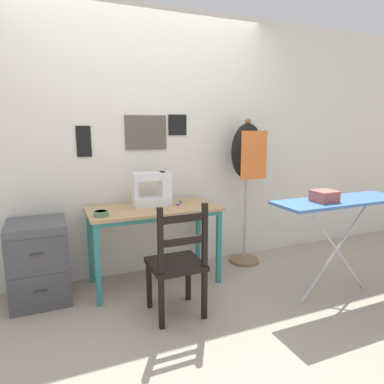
# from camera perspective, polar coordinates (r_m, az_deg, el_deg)

# --- Properties ---
(ground_plane) EXTENTS (14.00, 14.00, 0.00)m
(ground_plane) POSITION_cam_1_polar(r_m,az_deg,el_deg) (3.13, -4.60, -16.72)
(ground_plane) COLOR tan
(wall_back) EXTENTS (10.00, 0.07, 2.55)m
(wall_back) POSITION_cam_1_polar(r_m,az_deg,el_deg) (3.37, -8.28, 7.82)
(wall_back) COLOR silver
(wall_back) RESTS_ON ground_plane
(sewing_table) EXTENTS (1.17, 0.55, 0.73)m
(sewing_table) POSITION_cam_1_polar(r_m,az_deg,el_deg) (3.13, -6.29, -4.21)
(sewing_table) COLOR tan
(sewing_table) RESTS_ON ground_plane
(sewing_machine) EXTENTS (0.36, 0.16, 0.34)m
(sewing_machine) POSITION_cam_1_polar(r_m,az_deg,el_deg) (3.17, -6.31, 0.35)
(sewing_machine) COLOR white
(sewing_machine) RESTS_ON sewing_table
(fabric_bowl) EXTENTS (0.12, 0.12, 0.04)m
(fabric_bowl) POSITION_cam_1_polar(r_m,az_deg,el_deg) (2.90, -14.93, -3.45)
(fabric_bowl) COLOR #56895B
(fabric_bowl) RESTS_ON sewing_table
(scissors) EXTENTS (0.13, 0.07, 0.01)m
(scissors) POSITION_cam_1_polar(r_m,az_deg,el_deg) (3.20, 1.94, -2.14)
(scissors) COLOR silver
(scissors) RESTS_ON sewing_table
(thread_spool_near_machine) EXTENTS (0.03, 0.03, 0.03)m
(thread_spool_near_machine) POSITION_cam_1_polar(r_m,az_deg,el_deg) (3.16, -2.37, -2.06)
(thread_spool_near_machine) COLOR purple
(thread_spool_near_machine) RESTS_ON sewing_table
(thread_spool_mid_table) EXTENTS (0.04, 0.04, 0.04)m
(thread_spool_mid_table) POSITION_cam_1_polar(r_m,az_deg,el_deg) (3.25, -2.00, -1.64)
(thread_spool_mid_table) COLOR #2875C1
(thread_spool_mid_table) RESTS_ON sewing_table
(wooden_chair) EXTENTS (0.40, 0.38, 0.91)m
(wooden_chair) POSITION_cam_1_polar(r_m,az_deg,el_deg) (2.66, -2.51, -11.87)
(wooden_chair) COLOR black
(wooden_chair) RESTS_ON ground_plane
(filing_cabinet) EXTENTS (0.46, 0.48, 0.68)m
(filing_cabinet) POSITION_cam_1_polar(r_m,az_deg,el_deg) (3.17, -24.14, -10.56)
(filing_cabinet) COLOR #4C4C51
(filing_cabinet) RESTS_ON ground_plane
(dress_form) EXTENTS (0.35, 0.32, 1.53)m
(dress_form) POSITION_cam_1_polar(r_m,az_deg,el_deg) (3.58, 9.17, 5.48)
(dress_form) COLOR #846647
(dress_form) RESTS_ON ground_plane
(ironing_board) EXTENTS (1.18, 0.37, 0.86)m
(ironing_board) POSITION_cam_1_polar(r_m,az_deg,el_deg) (3.09, 23.49, -1.96)
(ironing_board) COLOR #3D6BAD
(ironing_board) RESTS_ON ground_plane
(storage_box) EXTENTS (0.18, 0.18, 0.09)m
(storage_box) POSITION_cam_1_polar(r_m,az_deg,el_deg) (2.94, 21.18, -0.61)
(storage_box) COLOR #AD564C
(storage_box) RESTS_ON ironing_board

